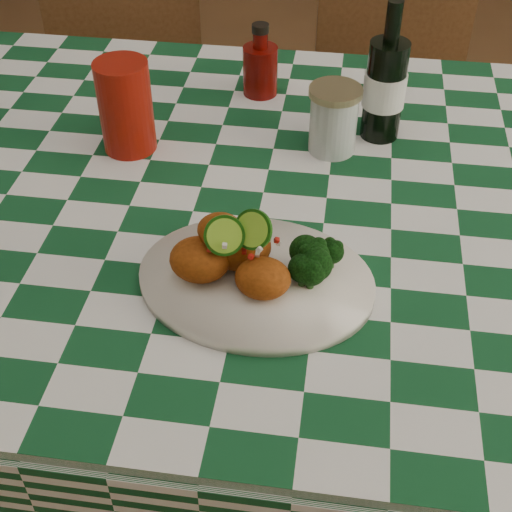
% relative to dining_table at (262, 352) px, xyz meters
% --- Properties ---
extents(ground, '(5.00, 5.00, 0.00)m').
position_rel_dining_table_xyz_m(ground, '(0.00, 0.00, -0.39)').
color(ground, brown).
rests_on(ground, ground).
extents(dining_table, '(1.66, 1.06, 0.79)m').
position_rel_dining_table_xyz_m(dining_table, '(0.00, 0.00, 0.00)').
color(dining_table, '#114723').
rests_on(dining_table, ground).
extents(plate, '(0.35, 0.28, 0.02)m').
position_rel_dining_table_xyz_m(plate, '(0.02, -0.22, 0.40)').
color(plate, white).
rests_on(plate, dining_table).
extents(fried_chicken_pile, '(0.16, 0.11, 0.10)m').
position_rel_dining_table_xyz_m(fried_chicken_pile, '(0.00, -0.22, 0.46)').
color(fried_chicken_pile, '#98400E').
rests_on(fried_chicken_pile, plate).
extents(broccoli_side, '(0.07, 0.07, 0.05)m').
position_rel_dining_table_xyz_m(broccoli_side, '(0.11, -0.20, 0.44)').
color(broccoli_side, black).
rests_on(broccoli_side, plate).
extents(red_tumbler, '(0.10, 0.10, 0.16)m').
position_rel_dining_table_xyz_m(red_tumbler, '(-0.25, 0.10, 0.47)').
color(red_tumbler, maroon).
rests_on(red_tumbler, dining_table).
extents(ketchup_bottle, '(0.09, 0.09, 0.14)m').
position_rel_dining_table_xyz_m(ketchup_bottle, '(-0.05, 0.32, 0.46)').
color(ketchup_bottle, '#600804').
rests_on(ketchup_bottle, dining_table).
extents(mason_jar, '(0.12, 0.12, 0.12)m').
position_rel_dining_table_xyz_m(mason_jar, '(0.10, 0.14, 0.45)').
color(mason_jar, '#B2BCBA').
rests_on(mason_jar, dining_table).
extents(beer_bottle, '(0.09, 0.09, 0.25)m').
position_rel_dining_table_xyz_m(beer_bottle, '(0.18, 0.20, 0.52)').
color(beer_bottle, black).
rests_on(beer_bottle, dining_table).
extents(wooden_chair_left, '(0.56, 0.57, 0.92)m').
position_rel_dining_table_xyz_m(wooden_chair_left, '(-0.44, 0.72, 0.07)').
color(wooden_chair_left, '#472814').
rests_on(wooden_chair_left, ground).
extents(wooden_chair_right, '(0.45, 0.47, 0.89)m').
position_rel_dining_table_xyz_m(wooden_chair_right, '(0.24, 0.73, 0.05)').
color(wooden_chair_right, '#472814').
rests_on(wooden_chair_right, ground).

